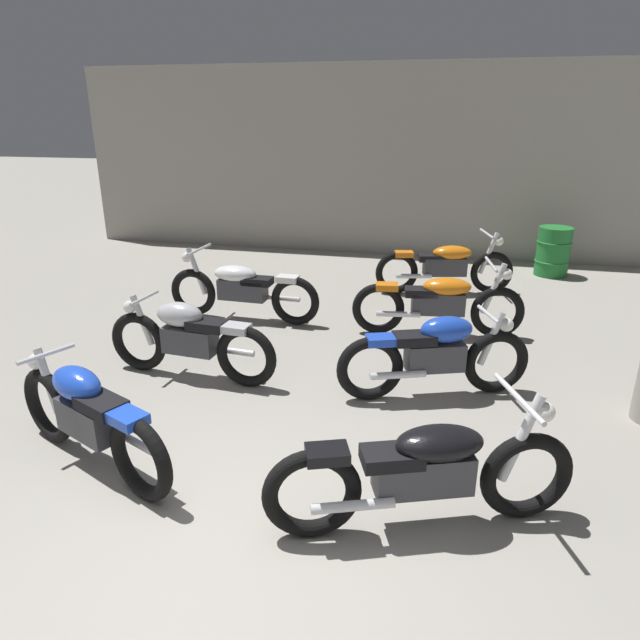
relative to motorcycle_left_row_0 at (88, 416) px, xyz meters
The scene contains 10 objects.
ground_plane 1.69m from the motorcycle_left_row_0, 34.51° to the right, with size 60.00×60.00×0.00m, color gray.
back_wall 8.18m from the motorcycle_left_row_0, 80.43° to the left, with size 12.59×0.24×3.60m, color #9E998E.
motorcycle_left_row_0 is the anchor object (origin of this frame).
motorcycle_left_row_1 1.69m from the motorcycle_left_row_0, 88.02° to the left, with size 1.97×0.48×0.88m.
motorcycle_left_row_2 3.53m from the motorcycle_left_row_0, 90.76° to the left, with size 2.17×0.68×0.97m.
motorcycle_right_row_0 2.63m from the motorcycle_left_row_0, ahead, with size 2.07×0.98×0.97m.
motorcycle_right_row_1 3.21m from the motorcycle_left_row_0, 35.25° to the left, with size 1.89×0.80×0.88m.
motorcycle_right_row_2 4.40m from the motorcycle_left_row_0, 53.80° to the left, with size 2.16×0.70×0.97m.
motorcycle_right_row_3 6.02m from the motorcycle_left_row_0, 64.06° to the left, with size 2.13×0.82×0.97m.
oil_drum 8.23m from the motorcycle_left_row_0, 57.35° to the left, with size 0.59×0.59×0.85m.
Camera 1 is at (1.33, -2.45, 2.70)m, focal length 31.56 mm.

